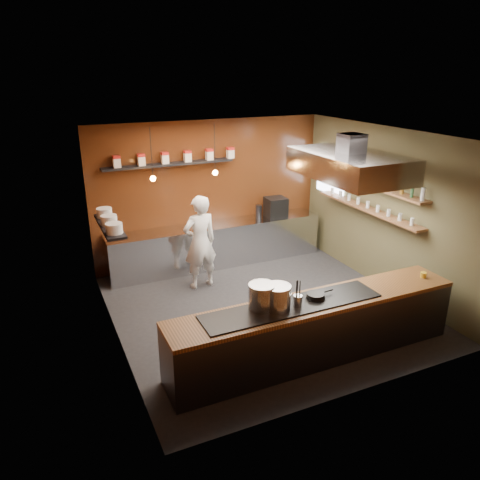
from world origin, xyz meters
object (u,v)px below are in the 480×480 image
extractor_hood (350,165)px  espresso_machine (276,207)px  stockpot_large (262,296)px  chef (200,242)px  stockpot_small (277,297)px

extractor_hood → espresso_machine: size_ratio=4.67×
extractor_hood → stockpot_large: size_ratio=5.51×
espresso_machine → chef: 2.22m
extractor_hood → espresso_machine: bearing=88.5°
extractor_hood → chef: bearing=139.5°
extractor_hood → stockpot_large: 2.77m
stockpot_large → extractor_hood: bearing=27.5°
extractor_hood → chef: (-1.99, 1.70, -1.60)m
stockpot_small → espresso_machine: espresso_machine is taller
stockpot_small → chef: size_ratio=0.20×
stockpot_small → chef: chef is taller
stockpot_large → stockpot_small: bearing=-27.2°
stockpot_small → stockpot_large: bearing=152.8°
extractor_hood → chef: 3.07m
stockpot_large → stockpot_small: 0.21m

